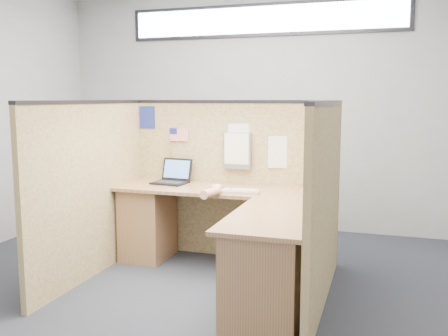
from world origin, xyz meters
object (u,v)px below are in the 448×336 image
(keyboard, at_px, (233,191))
(mouse, at_px, (217,190))
(l_desk, at_px, (227,237))
(laptop, at_px, (172,177))

(keyboard, xyz_separation_m, mouse, (-0.14, -0.03, 0.01))
(l_desk, height_order, mouse, mouse)
(keyboard, bearing_deg, l_desk, -95.09)
(l_desk, bearing_deg, laptop, 143.89)
(mouse, bearing_deg, laptop, 149.15)
(l_desk, xyz_separation_m, mouse, (-0.16, 0.19, 0.36))
(l_desk, height_order, laptop, laptop)
(mouse, bearing_deg, l_desk, -50.73)
(l_desk, bearing_deg, mouse, 129.27)
(l_desk, relative_size, keyboard, 4.20)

